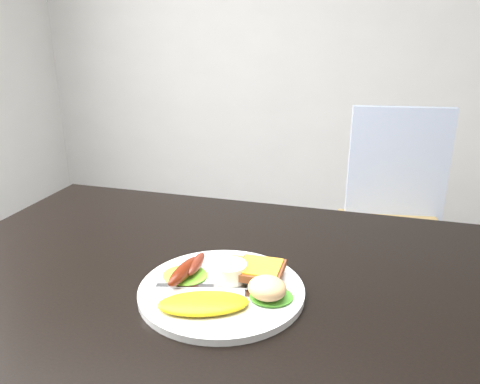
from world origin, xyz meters
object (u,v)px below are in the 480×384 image
dining_table (219,283)px  person (243,204)px  plate (222,291)px  dining_chair (393,235)px

dining_table → person: person is taller
plate → person: bearing=101.7°
dining_chair → plate: (-0.35, -1.03, 0.31)m
plate → dining_chair: bearing=71.4°
dining_table → dining_chair: size_ratio=3.10×
person → plate: (0.12, -0.58, 0.06)m
dining_chair → dining_table: bearing=-119.7°
dining_chair → person: (-0.47, -0.45, 0.25)m
person → plate: size_ratio=4.72×
dining_table → person: size_ratio=0.86×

